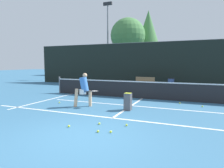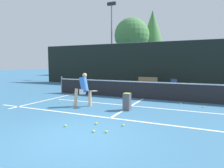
{
  "view_description": "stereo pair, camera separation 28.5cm",
  "coord_description": "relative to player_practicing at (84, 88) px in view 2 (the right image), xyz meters",
  "views": [
    {
      "loc": [
        2.61,
        -4.3,
        1.9
      ],
      "look_at": [
        -0.97,
        4.31,
        0.95
      ],
      "focal_mm": 32.0,
      "sensor_mm": 36.0,
      "label": 1
    },
    {
      "loc": [
        2.87,
        -4.19,
        1.9
      ],
      "look_at": [
        -0.97,
        4.31,
        0.95
      ],
      "focal_mm": 32.0,
      "sensor_mm": 36.0,
      "label": 2
    }
  ],
  "objects": [
    {
      "name": "net",
      "position": [
        1.91,
        3.0,
        -0.29
      ],
      "size": [
        11.09,
        0.09,
        1.07
      ],
      "color": "slate",
      "rests_on": "ground"
    },
    {
      "name": "courtside_bench",
      "position": [
        0.89,
        7.79,
        -0.34
      ],
      "size": [
        1.57,
        0.51,
        0.86
      ],
      "rotation": [
        0.0,
        0.0,
        -0.08
      ],
      "color": "olive",
      "rests_on": "ground"
    },
    {
      "name": "tennis_ball_scattered_8",
      "position": [
        -1.5,
        0.2,
        -0.77
      ],
      "size": [
        0.07,
        0.07,
        0.07
      ],
      "primitive_type": "sphere",
      "color": "#D1E033",
      "rests_on": "ground"
    },
    {
      "name": "ground_plane",
      "position": [
        1.91,
        -3.3,
        -0.81
      ],
      "size": [
        100.0,
        100.0,
        0.0
      ],
      "primitive_type": "plane",
      "color": "teal"
    },
    {
      "name": "tennis_ball_scattered_7",
      "position": [
        2.65,
        -1.95,
        -0.77
      ],
      "size": [
        0.07,
        0.07,
        0.07
      ],
      "primitive_type": "sphere",
      "color": "#D1E033",
      "rests_on": "ground"
    },
    {
      "name": "tennis_ball_scattered_2",
      "position": [
        3.91,
        2.25,
        -0.77
      ],
      "size": [
        0.07,
        0.07,
        0.07
      ],
      "primitive_type": "sphere",
      "color": "#D1E033",
      "rests_on": "ground"
    },
    {
      "name": "floodlight_mast",
      "position": [
        -5.54,
        15.17,
        5.03
      ],
      "size": [
        1.1,
        0.24,
        9.3
      ],
      "color": "slate",
      "rests_on": "ground"
    },
    {
      "name": "court_service_line",
      "position": [
        1.91,
        0.96,
        -0.8
      ],
      "size": [
        8.25,
        0.1,
        0.01
      ],
      "primitive_type": "cube",
      "color": "white",
      "rests_on": "ground"
    },
    {
      "name": "tennis_ball_scattered_6",
      "position": [
        2.44,
        -2.7,
        -0.77
      ],
      "size": [
        0.07,
        0.07,
        0.07
      ],
      "primitive_type": "sphere",
      "color": "#D1E033",
      "rests_on": "ground"
    },
    {
      "name": "ball_hopper",
      "position": [
        2.03,
        0.08,
        -0.43
      ],
      "size": [
        0.28,
        0.28,
        0.71
      ],
      "color": "#4C4C51",
      "rests_on": "ground"
    },
    {
      "name": "tennis_ball_scattered_3",
      "position": [
        4.88,
        1.9,
        -0.77
      ],
      "size": [
        0.07,
        0.07,
        0.07
      ],
      "primitive_type": "sphere",
      "color": "#D1E033",
      "rests_on": "ground"
    },
    {
      "name": "building_far",
      "position": [
        1.91,
        21.27,
        1.47
      ],
      "size": [
        36.0,
        2.4,
        4.56
      ],
      "primitive_type": "cube",
      "color": "gray",
      "rests_on": "ground"
    },
    {
      "name": "player_practicing",
      "position": [
        0.0,
        0.0,
        0.0
      ],
      "size": [
        1.18,
        0.57,
        1.5
      ],
      "rotation": [
        0.0,
        0.0,
        0.54
      ],
      "color": "#DBAD84",
      "rests_on": "ground"
    },
    {
      "name": "tennis_ball_scattered_1",
      "position": [
        2.1,
        -2.8,
        -0.77
      ],
      "size": [
        0.07,
        0.07,
        0.07
      ],
      "primitive_type": "sphere",
      "color": "#D1E033",
      "rests_on": "ground"
    },
    {
      "name": "court_center_mark",
      "position": [
        1.91,
        0.86,
        -0.8
      ],
      "size": [
        0.1,
        4.28,
        0.01
      ],
      "primitive_type": "cube",
      "color": "white",
      "rests_on": "ground"
    },
    {
      "name": "tennis_ball_scattered_5",
      "position": [
        1.08,
        -2.72,
        -0.77
      ],
      "size": [
        0.07,
        0.07,
        0.07
      ],
      "primitive_type": "sphere",
      "color": "#D1E033",
      "rests_on": "ground"
    },
    {
      "name": "parked_car",
      "position": [
        -0.92,
        11.75,
        -0.16
      ],
      "size": [
        1.71,
        4.52,
        1.52
      ],
      "color": "#B7B7BC",
      "rests_on": "ground"
    },
    {
      "name": "tennis_ball_scattered_4",
      "position": [
        1.81,
        -2.14,
        -0.77
      ],
      "size": [
        0.07,
        0.07,
        0.07
      ],
      "primitive_type": "sphere",
      "color": "#D1E033",
      "rests_on": "ground"
    },
    {
      "name": "tree_west",
      "position": [
        -3.28,
        16.18,
        4.54
      ],
      "size": [
        4.26,
        4.26,
        7.49
      ],
      "color": "brown",
      "rests_on": "ground"
    },
    {
      "name": "court_sideline_left",
      "position": [
        -2.6,
        0.86,
        -0.8
      ],
      "size": [
        0.1,
        5.28,
        0.01
      ],
      "primitive_type": "cube",
      "color": "white",
      "rests_on": "ground"
    },
    {
      "name": "tennis_ball_scattered_0",
      "position": [
        -0.83,
        0.55,
        -0.77
      ],
      "size": [
        0.07,
        0.07,
        0.07
      ],
      "primitive_type": "sphere",
      "color": "#D1E033",
      "rests_on": "ground"
    },
    {
      "name": "trash_bin",
      "position": [
        2.88,
        7.86,
        -0.39
      ],
      "size": [
        0.49,
        0.49,
        0.82
      ],
      "color": "#384C7F",
      "rests_on": "ground"
    },
    {
      "name": "tree_mid",
      "position": [
        -1.37,
        18.89,
        5.43
      ],
      "size": [
        3.31,
        3.31,
        8.83
      ],
      "color": "brown",
      "rests_on": "ground"
    },
    {
      "name": "court_baseline_near",
      "position": [
        1.91,
        -1.28,
        -0.8
      ],
      "size": [
        11.0,
        0.1,
        0.01
      ],
      "primitive_type": "cube",
      "color": "white",
      "rests_on": "ground"
    },
    {
      "name": "fence_back",
      "position": [
        1.91,
        9.05,
        1.04
      ],
      "size": [
        24.0,
        0.06,
        3.71
      ],
      "color": "black",
      "rests_on": "ground"
    }
  ]
}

